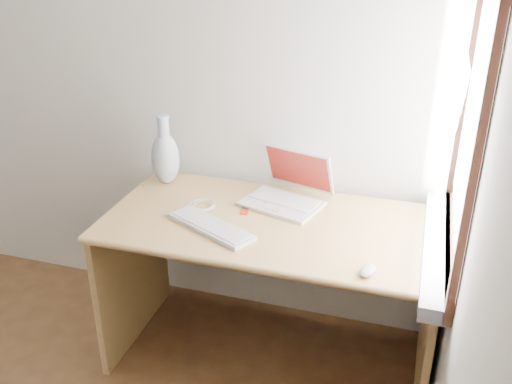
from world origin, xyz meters
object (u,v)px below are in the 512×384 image
(laptop, at_px, (284,191))
(vase, at_px, (165,156))
(desk, at_px, (276,254))
(external_keyboard, at_px, (211,226))

(laptop, distance_m, vase, 0.62)
(laptop, xyz_separation_m, vase, (-0.61, 0.03, 0.09))
(vase, bearing_deg, laptop, -2.71)
(desk, distance_m, external_keyboard, 0.40)
(external_keyboard, distance_m, vase, 0.55)
(desk, bearing_deg, external_keyboard, -135.23)
(desk, xyz_separation_m, laptop, (0.00, 0.12, 0.28))
(desk, xyz_separation_m, external_keyboard, (-0.23, -0.23, 0.23))
(external_keyboard, height_order, vase, vase)
(desk, distance_m, laptop, 0.30)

